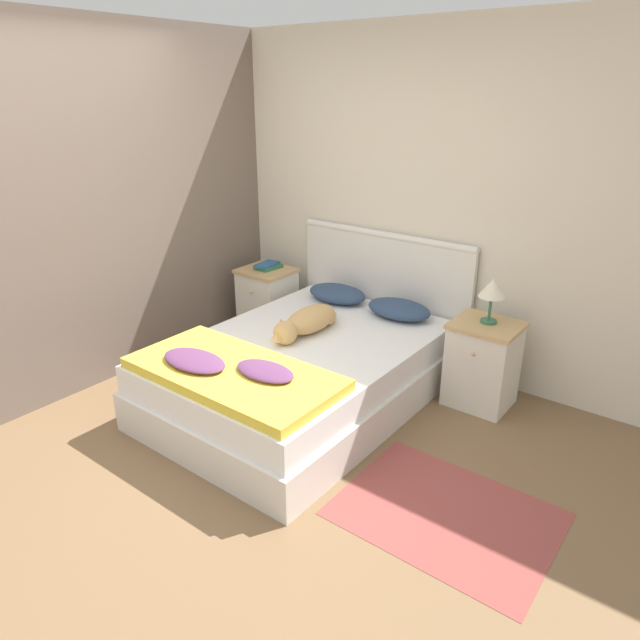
{
  "coord_description": "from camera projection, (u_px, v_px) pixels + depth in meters",
  "views": [
    {
      "loc": [
        2.33,
        -1.76,
        2.1
      ],
      "look_at": [
        0.05,
        1.21,
        0.56
      ],
      "focal_mm": 32.0,
      "sensor_mm": 36.0,
      "label": 1
    }
  ],
  "objects": [
    {
      "name": "ground_plane",
      "position": [
        190.0,
        466.0,
        3.4
      ],
      "size": [
        16.0,
        16.0,
        0.0
      ],
      "primitive_type": "plane",
      "color": "brown"
    },
    {
      "name": "wall_back",
      "position": [
        386.0,
        200.0,
        4.48
      ],
      "size": [
        9.0,
        0.06,
        2.55
      ],
      "color": "beige",
      "rests_on": "ground_plane"
    },
    {
      "name": "wall_side_left",
      "position": [
        163.0,
        200.0,
        4.46
      ],
      "size": [
        0.06,
        3.1,
        2.55
      ],
      "color": "#706056",
      "rests_on": "ground_plane"
    },
    {
      "name": "bed",
      "position": [
        302.0,
        373.0,
        4.02
      ],
      "size": [
        1.47,
        2.06,
        0.46
      ],
      "color": "silver",
      "rests_on": "ground_plane"
    },
    {
      "name": "headboard",
      "position": [
        383.0,
        291.0,
        4.67
      ],
      "size": [
        1.55,
        0.06,
        1.04
      ],
      "color": "silver",
      "rests_on": "ground_plane"
    },
    {
      "name": "nightstand_left",
      "position": [
        268.0,
        302.0,
        5.11
      ],
      "size": [
        0.45,
        0.41,
        0.61
      ],
      "color": "silver",
      "rests_on": "ground_plane"
    },
    {
      "name": "nightstand_right",
      "position": [
        482.0,
        364.0,
        3.97
      ],
      "size": [
        0.45,
        0.41,
        0.61
      ],
      "color": "silver",
      "rests_on": "ground_plane"
    },
    {
      "name": "pillow_left",
      "position": [
        337.0,
        293.0,
        4.67
      ],
      "size": [
        0.51,
        0.33,
        0.13
      ],
      "color": "navy",
      "rests_on": "bed"
    },
    {
      "name": "pillow_right",
      "position": [
        399.0,
        309.0,
        4.34
      ],
      "size": [
        0.51,
        0.33,
        0.13
      ],
      "color": "navy",
      "rests_on": "bed"
    },
    {
      "name": "quilt",
      "position": [
        231.0,
        372.0,
        3.44
      ],
      "size": [
        1.33,
        0.66,
        0.12
      ],
      "color": "yellow",
      "rests_on": "bed"
    },
    {
      "name": "dog",
      "position": [
        306.0,
        322.0,
        4.05
      ],
      "size": [
        0.24,
        0.71,
        0.18
      ],
      "color": "tan",
      "rests_on": "bed"
    },
    {
      "name": "book_stack",
      "position": [
        268.0,
        266.0,
        5.0
      ],
      "size": [
        0.18,
        0.24,
        0.05
      ],
      "color": "#337547",
      "rests_on": "nightstand_left"
    },
    {
      "name": "table_lamp",
      "position": [
        492.0,
        290.0,
        3.78
      ],
      "size": [
        0.18,
        0.18,
        0.31
      ],
      "color": "#336B4C",
      "rests_on": "nightstand_right"
    },
    {
      "name": "rug",
      "position": [
        446.0,
        514.0,
        3.02
      ],
      "size": [
        1.1,
        0.84,
        0.0
      ],
      "color": "#93423D",
      "rests_on": "ground_plane"
    }
  ]
}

